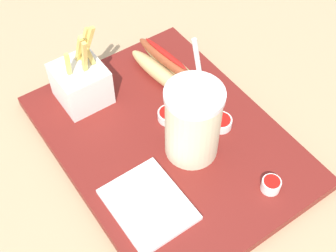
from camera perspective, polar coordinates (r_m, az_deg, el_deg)
ground_plane at (r=0.82m, az=0.00°, el=-2.62°), size 2.40×2.40×0.02m
food_tray at (r=0.80m, az=0.00°, el=-1.78°), size 0.47×0.35×0.02m
soda_cup at (r=0.72m, az=3.08°, el=0.46°), size 0.09×0.09×0.24m
fries_basket at (r=0.84m, az=-10.65°, el=5.30°), size 0.09×0.09×0.15m
hot_dog_1 at (r=0.88m, az=-0.30°, el=7.34°), size 0.17×0.08×0.06m
ketchup_cup_1 at (r=0.81m, az=6.50°, el=0.47°), size 0.04×0.04×0.02m
ketchup_cup_2 at (r=0.74m, az=12.58°, el=-7.05°), size 0.03×0.03×0.02m
ketchup_cup_3 at (r=0.81m, az=0.09°, el=1.36°), size 0.04×0.04×0.02m
napkin_stack at (r=0.72m, az=-2.45°, el=-9.63°), size 0.13×0.11×0.01m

